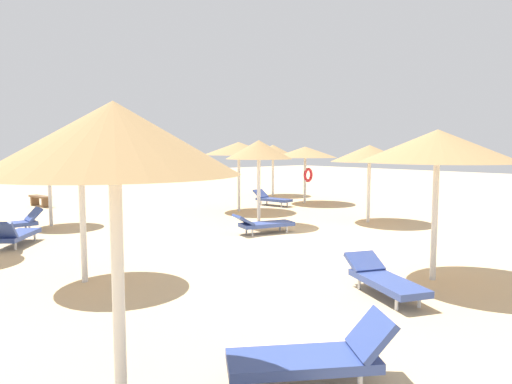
% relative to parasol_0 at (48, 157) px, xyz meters
% --- Properties ---
extents(ground_plane, '(80.00, 80.00, 0.00)m').
position_rel_parasol_0_xyz_m(ground_plane, '(5.16, -7.74, -2.35)').
color(ground_plane, '#D1B284').
extents(parasol_0, '(2.20, 2.20, 2.66)m').
position_rel_parasol_0_xyz_m(parasol_0, '(0.00, 0.00, 0.00)').
color(parasol_0, silver).
rests_on(parasol_0, ground).
extents(parasol_1, '(2.27, 2.27, 2.92)m').
position_rel_parasol_0_xyz_m(parasol_1, '(5.51, -4.47, 0.24)').
color(parasol_1, silver).
rests_on(parasol_1, ground).
extents(parasol_2, '(3.03, 3.03, 2.71)m').
position_rel_parasol_0_xyz_m(parasol_2, '(11.39, -1.00, 0.09)').
color(parasol_2, silver).
rests_on(parasol_2, ground).
extents(parasol_3, '(2.35, 2.35, 3.11)m').
position_rel_parasol_0_xyz_m(parasol_3, '(-2.93, -12.31, 0.40)').
color(parasol_3, silver).
rests_on(parasol_3, ground).
extents(parasol_5, '(3.07, 3.07, 3.03)m').
position_rel_parasol_0_xyz_m(parasol_5, '(3.97, -11.73, 0.35)').
color(parasol_5, silver).
rests_on(parasol_5, ground).
extents(parasol_6, '(2.75, 2.75, 2.76)m').
position_rel_parasol_0_xyz_m(parasol_6, '(9.02, -6.43, 0.11)').
color(parasol_6, silver).
rests_on(parasol_6, ground).
extents(parasol_7, '(2.97, 2.97, 2.90)m').
position_rel_parasol_0_xyz_m(parasol_7, '(7.18, -1.22, 0.28)').
color(parasol_7, silver).
rests_on(parasol_7, ground).
extents(parasol_8, '(2.59, 2.59, 2.82)m').
position_rel_parasol_0_xyz_m(parasol_8, '(12.61, 2.66, 0.13)').
color(parasol_8, silver).
rests_on(parasol_8, ground).
extents(parasol_9, '(2.47, 2.47, 3.05)m').
position_rel_parasol_0_xyz_m(parasol_9, '(-1.50, -7.33, 0.36)').
color(parasol_9, silver).
rests_on(parasol_9, ground).
extents(lounger_0, '(1.88, 0.67, 0.76)m').
position_rel_parasol_0_xyz_m(lounger_0, '(-1.36, -0.63, -2.02)').
color(lounger_0, '#33478C').
rests_on(lounger_0, ground).
extents(lounger_1, '(2.01, 1.08, 0.65)m').
position_rel_parasol_0_xyz_m(lounger_1, '(4.63, -5.69, -2.03)').
color(lounger_1, '#33478C').
rests_on(lounger_1, ground).
extents(lounger_2, '(0.94, 1.97, 0.71)m').
position_rel_parasol_0_xyz_m(lounger_2, '(9.52, -0.68, -2.03)').
color(lounger_2, '#33478C').
rests_on(lounger_2, ground).
extents(lounger_3, '(1.91, 1.54, 0.78)m').
position_rel_parasol_0_xyz_m(lounger_3, '(-0.95, -13.02, -2.02)').
color(lounger_3, '#33478C').
rests_on(lounger_3, ground).
extents(lounger_4, '(1.62, 1.86, 0.80)m').
position_rel_parasol_0_xyz_m(lounger_4, '(-1.75, -2.77, -2.02)').
color(lounger_4, '#33478C').
rests_on(lounger_4, ground).
extents(lounger_5, '(1.33, 2.01, 0.62)m').
position_rel_parasol_0_xyz_m(lounger_5, '(2.34, -11.67, -2.04)').
color(lounger_5, '#33478C').
rests_on(lounger_5, ground).
extents(bench_0, '(0.64, 1.55, 0.49)m').
position_rel_parasol_0_xyz_m(bench_0, '(1.23, 5.84, -2.00)').
color(bench_0, brown).
rests_on(bench_0, ground).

